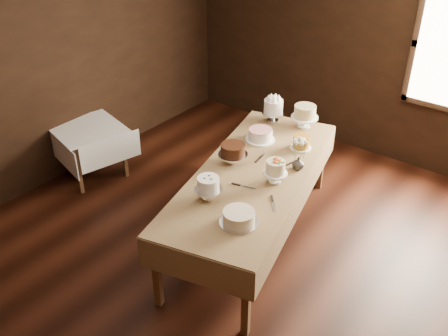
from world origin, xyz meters
TOP-DOWN VIEW (x-y plane):
  - floor at (0.00, 0.00)m, footprint 5.00×6.00m
  - wall_back at (0.00, 3.00)m, footprint 5.00×0.02m
  - wall_left at (-2.50, 0.00)m, footprint 0.02×6.00m
  - display_table at (0.14, 0.49)m, footprint 1.64×2.81m
  - side_table at (-2.17, 0.29)m, footprint 0.96×0.96m
  - cake_meringue at (-0.33, 1.56)m, footprint 0.26×0.26m
  - cake_speckled at (0.04, 1.65)m, footprint 0.31×0.31m
  - cake_lattice at (-0.18, 1.08)m, footprint 0.33×0.33m
  - cake_caramel at (0.27, 1.19)m, footprint 0.23×0.23m
  - cake_chocolate at (-0.13, 0.51)m, footprint 0.30×0.30m
  - cake_flowers at (0.41, 0.47)m, footprint 0.24×0.24m
  - cake_swirl at (0.08, -0.13)m, footprint 0.25×0.25m
  - cake_cream at (0.51, -0.26)m, footprint 0.39×0.39m
  - cake_server_a at (0.26, 0.23)m, footprint 0.24×0.08m
  - cake_server_b at (0.62, 0.12)m, footprint 0.17×0.20m
  - cake_server_c at (0.03, 0.81)m, footprint 0.06×0.24m
  - cake_server_d at (0.36, 0.89)m, footprint 0.07×0.24m
  - cake_server_e at (-0.04, 0.11)m, footprint 0.24×0.03m
  - flower_vase at (0.46, 0.81)m, footprint 0.18×0.18m
  - flower_bouquet at (0.46, 0.81)m, footprint 0.14×0.14m

SIDE VIEW (x-z plane):
  - floor at x=0.00m, z-range -0.01..0.01m
  - side_table at x=-2.17m, z-range 0.25..0.91m
  - display_table at x=0.14m, z-range 0.35..1.16m
  - cake_server_a at x=0.26m, z-range 0.82..0.82m
  - cake_server_b at x=0.62m, z-range 0.82..0.82m
  - cake_server_c at x=0.03m, z-range 0.82..0.82m
  - cake_server_d at x=0.36m, z-range 0.82..0.82m
  - cake_server_e at x=-0.04m, z-range 0.82..0.82m
  - cake_cream at x=0.51m, z-range 0.81..0.93m
  - cake_lattice at x=-0.18m, z-range 0.81..0.93m
  - flower_vase at x=0.46m, z-range 0.82..0.95m
  - cake_caramel at x=0.27m, z-range 0.81..0.96m
  - cake_chocolate at x=-0.13m, z-range 0.81..1.03m
  - cake_swirl at x=0.08m, z-range 0.80..1.04m
  - cake_flowers at x=0.41m, z-range 0.80..1.04m
  - cake_speckled at x=0.04m, z-range 0.80..1.07m
  - cake_meringue at x=-0.33m, z-range 0.80..1.08m
  - flower_bouquet at x=0.46m, z-range 0.97..1.17m
  - wall_back at x=0.00m, z-range 0.00..2.80m
  - wall_left at x=-2.50m, z-range 0.00..2.80m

